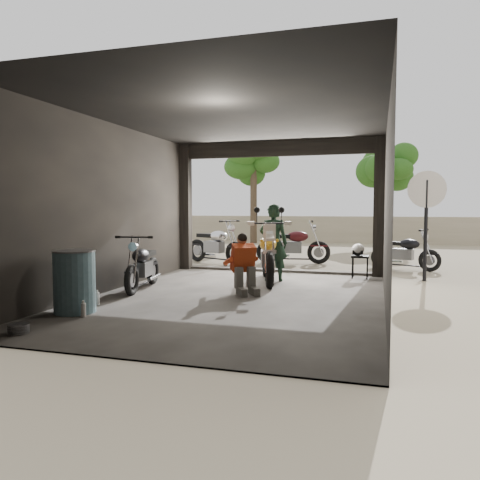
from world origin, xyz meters
The scene contains 16 objects.
ground centered at (0.00, 0.00, 0.00)m, with size 80.00×80.00×0.00m, color #7A6D56.
garage centered at (0.00, 0.55, 1.28)m, with size 7.00×7.13×3.20m.
boundary_wall centered at (0.00, 14.00, 0.60)m, with size 18.00×0.30×1.20m, color gray.
tree_left centered at (-3.00, 12.50, 3.99)m, with size 2.20×2.20×5.60m.
tree_right centered at (2.80, 14.00, 3.56)m, with size 2.20×2.20×5.00m.
main_bike centered at (0.13, 1.88, 0.67)m, with size 0.82×2.00×1.34m, color beige, non-canonical shape.
left_bike centered at (-2.00, 0.35, 0.54)m, with size 0.66×1.60×1.08m, color black, non-canonical shape.
outside_bike_a centered at (-2.09, 4.81, 0.63)m, with size 0.76×1.85×1.25m, color black, non-canonical shape.
outside_bike_b centered at (0.05, 5.41, 0.62)m, with size 0.75×1.83×1.24m, color #431014, non-canonical shape.
outside_bike_c centered at (3.04, 4.92, 0.53)m, with size 0.65×1.57×1.06m, color black, non-canonical shape.
rider centered at (0.21, 2.06, 0.84)m, with size 0.61×0.40×1.68m, color black.
mechanic centered at (0.04, 0.44, 0.54)m, with size 0.55×0.75×1.09m, color #C7441A, non-canonical shape.
stool centered at (2.00, 2.98, 0.45)m, with size 0.38×0.38×0.53m.
helmet centered at (1.95, 3.04, 0.66)m, with size 0.28×0.29×0.26m, color silver.
oil_drum centered at (-2.00, -1.78, 0.48)m, with size 0.61×0.61×0.95m, color #456875.
sign_post centered at (3.36, 3.07, 1.61)m, with size 0.80×0.08×2.39m.
Camera 1 is at (2.38, -7.76, 1.61)m, focal length 35.00 mm.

